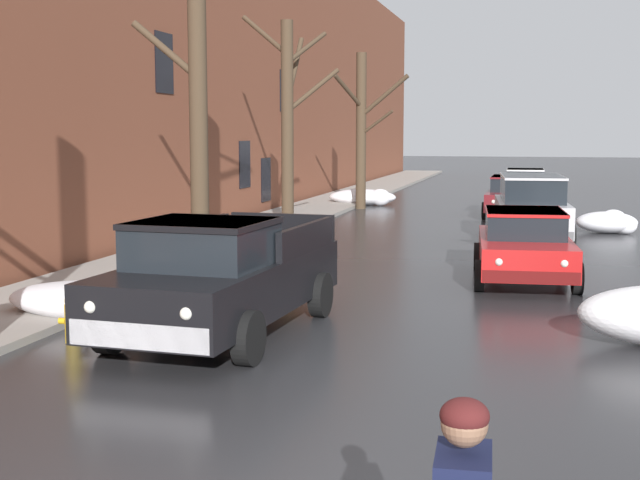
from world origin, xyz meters
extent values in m
cube|color=gray|center=(-5.90, 18.00, 0.06)|extent=(2.68, 80.00, 0.12)
cube|color=brown|center=(-7.74, 18.00, 5.41)|extent=(0.60, 80.00, 10.82)
cube|color=black|center=(-7.45, 24.74, 1.21)|extent=(0.08, 1.10, 1.60)
cube|color=black|center=(-7.45, 22.38, 1.86)|extent=(0.08, 1.10, 1.60)
cube|color=black|center=(-7.45, 27.16, 4.54)|extent=(0.08, 1.10, 1.60)
cube|color=black|center=(-7.45, 15.95, 4.79)|extent=(0.08, 1.10, 1.60)
ellipsoid|color=white|center=(-4.35, 6.45, 0.31)|extent=(3.13, 1.35, 0.62)
ellipsoid|color=white|center=(-3.41, 6.31, 0.30)|extent=(0.72, 0.60, 0.60)
ellipsoid|color=white|center=(4.32, 20.95, 0.32)|extent=(1.76, 1.18, 0.63)
ellipsoid|color=white|center=(4.52, 21.14, 0.34)|extent=(0.82, 0.68, 0.68)
ellipsoid|color=white|center=(4.84, 20.78, 0.27)|extent=(0.64, 0.53, 0.53)
ellipsoid|color=white|center=(-4.61, 28.78, 0.32)|extent=(2.74, 1.25, 0.65)
ellipsoid|color=white|center=(-3.84, 28.55, 0.34)|extent=(0.82, 0.68, 0.68)
ellipsoid|color=white|center=(-4.25, 28.67, 0.29)|extent=(0.69, 0.58, 0.58)
cylinder|color=#423323|center=(-4.35, 10.71, 3.63)|extent=(0.37, 0.37, 7.27)
cylinder|color=#423323|center=(-5.01, 10.67, 4.60)|extent=(1.43, 0.22, 1.21)
cylinder|color=#423323|center=(-4.35, 17.07, 2.97)|extent=(0.34, 0.34, 5.95)
cylinder|color=#423323|center=(-4.04, 17.94, 5.29)|extent=(0.75, 1.85, 1.05)
cylinder|color=#423323|center=(-3.76, 17.55, 4.10)|extent=(1.32, 1.12, 1.26)
cylinder|color=#423323|center=(-5.13, 17.58, 5.62)|extent=(1.70, 1.17, 1.26)
cylinder|color=#423323|center=(-4.37, 17.89, 4.69)|extent=(0.20, 1.76, 1.94)
cylinder|color=#423323|center=(-4.35, 27.14, 2.98)|extent=(0.39, 0.39, 5.96)
cylinder|color=#423323|center=(-3.70, 26.90, 3.30)|extent=(1.39, 0.61, 0.98)
cylinder|color=#423323|center=(-4.65, 26.18, 4.47)|extent=(0.77, 2.04, 1.23)
cylinder|color=#423323|center=(-3.43, 26.96, 4.31)|extent=(1.97, 0.54, 1.60)
cube|color=black|center=(-2.12, 6.09, 0.74)|extent=(2.26, 5.25, 0.76)
cube|color=black|center=(-2.16, 5.37, 1.44)|extent=(1.83, 1.74, 0.64)
cube|color=black|center=(-2.16, 5.37, 1.72)|extent=(1.87, 1.80, 0.08)
cube|color=black|center=(-1.12, 7.07, 1.34)|extent=(0.24, 2.47, 0.44)
cube|color=black|center=(-3.00, 7.17, 1.34)|extent=(0.24, 2.47, 0.44)
cube|color=black|center=(-1.97, 8.61, 1.34)|extent=(1.88, 0.21, 0.44)
cube|color=#B7B7BC|center=(-2.26, 3.59, 0.54)|extent=(1.88, 0.23, 0.32)
sphere|color=white|center=(-1.62, 3.51, 0.86)|extent=(0.16, 0.16, 0.16)
sphere|color=white|center=(-2.90, 3.58, 0.86)|extent=(0.16, 0.16, 0.16)
cylinder|color=black|center=(-1.20, 4.50, 0.36)|extent=(0.26, 0.73, 0.72)
cylinder|color=black|center=(-3.21, 4.61, 0.36)|extent=(0.26, 0.73, 0.72)
cylinder|color=black|center=(-1.02, 7.58, 0.36)|extent=(0.26, 0.73, 0.72)
cylinder|color=black|center=(-3.04, 7.69, 0.36)|extent=(0.26, 0.73, 0.72)
cube|color=red|center=(2.10, 11.80, 0.60)|extent=(2.05, 4.21, 0.60)
cube|color=black|center=(2.08, 12.01, 1.16)|extent=(1.65, 2.24, 0.52)
cube|color=red|center=(2.08, 12.01, 1.39)|extent=(1.69, 2.28, 0.06)
cube|color=#520B0B|center=(2.26, 9.82, 0.42)|extent=(1.70, 0.25, 0.22)
cube|color=#520B0B|center=(1.94, 13.79, 0.42)|extent=(1.70, 0.25, 0.22)
cylinder|color=black|center=(3.08, 10.61, 0.30)|extent=(0.23, 0.61, 0.60)
cylinder|color=black|center=(1.32, 10.47, 0.30)|extent=(0.23, 0.61, 0.60)
cylinder|color=black|center=(2.88, 13.14, 0.30)|extent=(0.23, 0.61, 0.60)
cylinder|color=black|center=(1.12, 13.00, 0.30)|extent=(0.23, 0.61, 0.60)
sphere|color=silver|center=(2.82, 9.83, 0.68)|extent=(0.14, 0.14, 0.14)
sphere|color=silver|center=(1.70, 9.74, 0.68)|extent=(0.14, 0.14, 0.14)
cube|color=#B7B7BC|center=(2.16, 17.99, 0.74)|extent=(2.12, 4.54, 0.80)
cube|color=black|center=(2.15, 18.03, 1.48)|extent=(1.77, 3.20, 0.68)
cube|color=#B7B7BC|center=(2.15, 18.03, 1.79)|extent=(1.81, 3.27, 0.06)
cube|color=#525254|center=(2.34, 15.84, 0.46)|extent=(1.73, 0.26, 0.22)
cube|color=#525254|center=(1.98, 20.14, 0.46)|extent=(1.73, 0.26, 0.22)
cylinder|color=black|center=(3.17, 16.70, 0.34)|extent=(0.24, 0.69, 0.68)
cylinder|color=black|center=(1.37, 16.55, 0.34)|extent=(0.24, 0.69, 0.68)
cylinder|color=black|center=(2.94, 19.43, 0.34)|extent=(0.24, 0.69, 0.68)
cylinder|color=black|center=(1.15, 19.28, 0.34)|extent=(0.24, 0.69, 0.68)
sphere|color=silver|center=(2.91, 15.86, 0.82)|extent=(0.14, 0.14, 0.14)
sphere|color=silver|center=(1.77, 15.77, 0.82)|extent=(0.14, 0.14, 0.14)
cube|color=maroon|center=(1.50, 25.33, 0.60)|extent=(1.79, 4.32, 0.60)
cube|color=black|center=(1.50, 25.55, 1.16)|extent=(1.53, 2.25, 0.52)
cube|color=maroon|center=(1.50, 25.55, 1.39)|extent=(1.57, 2.30, 0.06)
cube|color=black|center=(1.48, 23.23, 0.42)|extent=(1.73, 0.13, 0.22)
cube|color=black|center=(1.51, 27.44, 0.42)|extent=(1.73, 0.13, 0.22)
cylinder|color=black|center=(2.39, 23.99, 0.30)|extent=(0.18, 0.60, 0.60)
cylinder|color=black|center=(0.58, 24.00, 0.30)|extent=(0.18, 0.60, 0.60)
cylinder|color=black|center=(2.41, 26.66, 0.30)|extent=(0.18, 0.60, 0.60)
cylinder|color=black|center=(0.60, 26.67, 0.30)|extent=(0.18, 0.60, 0.60)
sphere|color=silver|center=(2.06, 23.20, 0.68)|extent=(0.14, 0.14, 0.14)
sphere|color=silver|center=(0.91, 23.20, 0.68)|extent=(0.14, 0.14, 0.14)
cube|color=silver|center=(1.78, 31.38, 0.60)|extent=(1.80, 3.95, 0.60)
cube|color=black|center=(1.78, 31.57, 1.16)|extent=(1.52, 2.07, 0.52)
cube|color=silver|center=(1.78, 31.57, 1.39)|extent=(1.55, 2.11, 0.06)
cube|color=slate|center=(1.83, 29.47, 0.42)|extent=(1.68, 0.16, 0.22)
cube|color=slate|center=(1.74, 33.28, 0.42)|extent=(1.68, 0.16, 0.22)
cylinder|color=black|center=(2.68, 30.19, 0.30)|extent=(0.19, 0.60, 0.60)
cylinder|color=black|center=(0.94, 30.14, 0.30)|extent=(0.19, 0.60, 0.60)
cylinder|color=black|center=(2.63, 32.61, 0.30)|extent=(0.19, 0.60, 0.60)
cylinder|color=black|center=(0.88, 32.57, 0.30)|extent=(0.19, 0.60, 0.60)
sphere|color=silver|center=(2.38, 29.46, 0.68)|extent=(0.14, 0.14, 0.14)
sphere|color=silver|center=(1.27, 29.43, 0.68)|extent=(0.14, 0.14, 0.14)
sphere|color=#8E664C|center=(2.04, -1.86, 1.64)|extent=(0.22, 0.22, 0.22)
ellipsoid|color=#4C1919|center=(2.04, -1.86, 1.68)|extent=(0.23, 0.23, 0.17)
cylinder|color=gold|center=(-4.01, 5.05, 0.28)|extent=(0.22, 0.22, 0.55)
sphere|color=gold|center=(-4.01, 5.05, 0.61)|extent=(0.21, 0.21, 0.21)
cylinder|color=gold|center=(-4.17, 5.05, 0.30)|extent=(0.10, 0.09, 0.09)
cylinder|color=gold|center=(-3.85, 5.05, 0.30)|extent=(0.10, 0.09, 0.09)
camera|label=1|loc=(2.34, -5.76, 2.98)|focal=48.67mm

